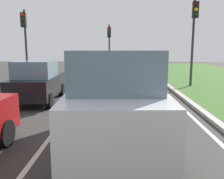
{
  "coord_description": "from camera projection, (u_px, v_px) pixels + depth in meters",
  "views": [
    {
      "loc": [
        1.06,
        3.19,
        2.33
      ],
      "look_at": [
        0.91,
        9.77,
        1.2
      ],
      "focal_mm": 39.4,
      "sensor_mm": 36.0,
      "label": 1
    }
  ],
  "objects": [
    {
      "name": "lane_line_center",
      "position": [
        78.0,
        100.0,
        11.09
      ],
      "size": [
        0.12,
        32.0,
        0.01
      ],
      "primitive_type": "cube",
      "color": "silver",
      "rests_on": "ground"
    },
    {
      "name": "ground_plane",
      "position": [
        94.0,
        100.0,
        11.07
      ],
      "size": [
        60.0,
        60.0,
        0.0
      ],
      "primitive_type": "plane",
      "color": "#383533"
    },
    {
      "name": "traffic_light_far_median",
      "position": [
        109.0,
        40.0,
        22.1
      ],
      "size": [
        0.32,
        0.5,
        4.34
      ],
      "color": "#2D2D2D",
      "rests_on": "ground"
    },
    {
      "name": "traffic_light_near_right",
      "position": [
        194.0,
        27.0,
        14.03
      ],
      "size": [
        0.32,
        0.5,
        5.26
      ],
      "color": "#2D2D2D",
      "rests_on": "ground"
    },
    {
      "name": "car_hatchback_far",
      "position": [
        38.0,
        82.0,
        10.53
      ],
      "size": [
        1.83,
        3.75,
        1.78
      ],
      "rotation": [
        0.0,
        0.0,
        0.03
      ],
      "color": "black",
      "rests_on": "ground"
    },
    {
      "name": "curb_right",
      "position": [
        185.0,
        99.0,
        10.97
      ],
      "size": [
        0.24,
        48.0,
        0.12
      ],
      "primitive_type": "cube",
      "color": "#9E9B93",
      "rests_on": "ground"
    },
    {
      "name": "car_suv_ahead",
      "position": [
        114.0,
        99.0,
        5.6
      ],
      "size": [
        2.1,
        4.57,
        2.28
      ],
      "rotation": [
        0.0,
        0.0,
        0.04
      ],
      "color": "silver",
      "rests_on": "ground"
    },
    {
      "name": "traffic_light_overhead_left",
      "position": [
        25.0,
        34.0,
        15.62
      ],
      "size": [
        0.32,
        0.5,
        4.68
      ],
      "color": "#2D2D2D",
      "rests_on": "ground"
    },
    {
      "name": "lane_line_right_edge",
      "position": [
        174.0,
        100.0,
        10.99
      ],
      "size": [
        0.12,
        32.0,
        0.01
      ],
      "primitive_type": "cube",
      "color": "silver",
      "rests_on": "ground"
    }
  ]
}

